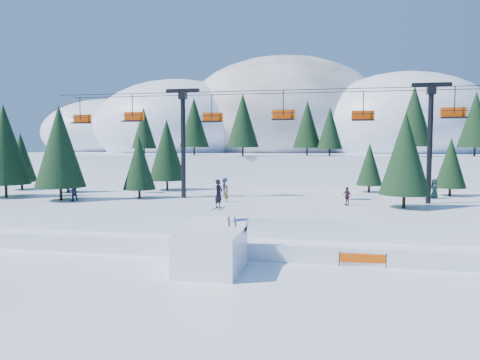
% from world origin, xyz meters
% --- Properties ---
extents(ground, '(160.00, 160.00, 0.00)m').
position_xyz_m(ground, '(0.00, 0.00, 0.00)').
color(ground, white).
rests_on(ground, ground).
extents(mid_shelf, '(70.00, 22.00, 2.50)m').
position_xyz_m(mid_shelf, '(0.00, 18.00, 1.25)').
color(mid_shelf, white).
rests_on(mid_shelf, ground).
extents(berm, '(70.00, 6.00, 1.10)m').
position_xyz_m(berm, '(0.00, 8.00, 0.55)').
color(berm, white).
rests_on(berm, ground).
extents(mountain_ridge, '(119.00, 60.78, 26.46)m').
position_xyz_m(mountain_ridge, '(-5.08, 73.37, 9.64)').
color(mountain_ridge, white).
rests_on(mountain_ridge, ground).
extents(jump_kicker, '(3.61, 4.92, 5.40)m').
position_xyz_m(jump_kicker, '(-2.08, 2.23, 1.34)').
color(jump_kicker, white).
rests_on(jump_kicker, ground).
extents(chairlift, '(46.30, 3.21, 10.28)m').
position_xyz_m(chairlift, '(0.61, 18.05, 9.32)').
color(chairlift, black).
rests_on(chairlift, mid_shelf).
extents(conifer_stand, '(61.99, 16.76, 8.94)m').
position_xyz_m(conifer_stand, '(-1.40, 18.26, 6.78)').
color(conifer_stand, black).
rests_on(conifer_stand, mid_shelf).
extents(distant_skiers, '(33.24, 9.77, 1.85)m').
position_xyz_m(distant_skiers, '(-2.79, 18.12, 3.38)').
color(distant_skiers, brown).
rests_on(distant_skiers, mid_shelf).
extents(banner_near, '(2.86, 0.17, 0.90)m').
position_xyz_m(banner_near, '(6.84, 4.95, 0.54)').
color(banner_near, black).
rests_on(banner_near, ground).
extents(banner_far, '(2.80, 0.65, 0.90)m').
position_xyz_m(banner_far, '(8.97, 6.57, 0.54)').
color(banner_far, black).
rests_on(banner_far, ground).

